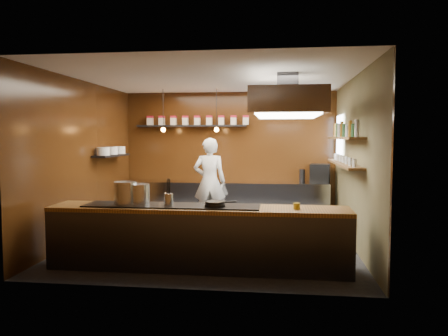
% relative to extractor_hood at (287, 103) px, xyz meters
% --- Properties ---
extents(floor, '(5.00, 5.00, 0.00)m').
position_rel_extractor_hood_xyz_m(floor, '(-1.30, 0.40, -2.51)').
color(floor, black).
rests_on(floor, ground).
extents(back_wall, '(5.00, 0.00, 5.00)m').
position_rel_extractor_hood_xyz_m(back_wall, '(-1.30, 2.90, -1.01)').
color(back_wall, black).
rests_on(back_wall, ground).
extents(left_wall, '(0.00, 5.00, 5.00)m').
position_rel_extractor_hood_xyz_m(left_wall, '(-3.80, 0.40, -1.01)').
color(left_wall, black).
rests_on(left_wall, ground).
extents(right_wall, '(0.00, 5.00, 5.00)m').
position_rel_extractor_hood_xyz_m(right_wall, '(1.20, 0.40, -1.01)').
color(right_wall, brown).
rests_on(right_wall, ground).
extents(ceiling, '(5.00, 5.00, 0.00)m').
position_rel_extractor_hood_xyz_m(ceiling, '(-1.30, 0.40, 0.49)').
color(ceiling, silver).
rests_on(ceiling, back_wall).
extents(window_pane, '(0.00, 1.00, 1.00)m').
position_rel_extractor_hood_xyz_m(window_pane, '(1.15, 2.10, -0.61)').
color(window_pane, white).
rests_on(window_pane, right_wall).
extents(prep_counter, '(4.60, 0.65, 0.90)m').
position_rel_extractor_hood_xyz_m(prep_counter, '(-1.30, 2.57, -2.06)').
color(prep_counter, silver).
rests_on(prep_counter, floor).
extents(pass_counter, '(4.40, 0.72, 0.94)m').
position_rel_extractor_hood_xyz_m(pass_counter, '(-1.30, -1.20, -2.04)').
color(pass_counter, '#38383D').
rests_on(pass_counter, floor).
extents(tin_shelf, '(2.60, 0.26, 0.04)m').
position_rel_extractor_hood_xyz_m(tin_shelf, '(-2.20, 2.76, -0.31)').
color(tin_shelf, black).
rests_on(tin_shelf, back_wall).
extents(plate_shelf, '(0.30, 1.40, 0.04)m').
position_rel_extractor_hood_xyz_m(plate_shelf, '(-3.64, 1.40, -0.96)').
color(plate_shelf, black).
rests_on(plate_shelf, left_wall).
extents(bottle_shelf_upper, '(0.26, 2.80, 0.04)m').
position_rel_extractor_hood_xyz_m(bottle_shelf_upper, '(1.04, 0.70, -0.59)').
color(bottle_shelf_upper, brown).
rests_on(bottle_shelf_upper, right_wall).
extents(bottle_shelf_lower, '(0.26, 2.80, 0.04)m').
position_rel_extractor_hood_xyz_m(bottle_shelf_lower, '(1.04, 0.70, -1.06)').
color(bottle_shelf_lower, brown).
rests_on(bottle_shelf_lower, right_wall).
extents(extractor_hood, '(1.20, 2.00, 0.72)m').
position_rel_extractor_hood_xyz_m(extractor_hood, '(0.00, 0.00, 0.00)').
color(extractor_hood, '#38383D').
rests_on(extractor_hood, ceiling).
extents(pendant_left, '(0.10, 0.10, 0.95)m').
position_rel_extractor_hood_xyz_m(pendant_left, '(-2.70, 2.10, -0.35)').
color(pendant_left, black).
rests_on(pendant_left, ceiling).
extents(pendant_right, '(0.10, 0.10, 0.95)m').
position_rel_extractor_hood_xyz_m(pendant_right, '(-1.50, 2.10, -0.35)').
color(pendant_right, black).
rests_on(pendant_right, ceiling).
extents(storage_tins, '(2.43, 0.13, 0.22)m').
position_rel_extractor_hood_xyz_m(storage_tins, '(-2.05, 2.76, -0.17)').
color(storage_tins, beige).
rests_on(storage_tins, tin_shelf).
extents(plate_stacks, '(0.26, 1.16, 0.16)m').
position_rel_extractor_hood_xyz_m(plate_stacks, '(-3.64, 1.40, -0.86)').
color(plate_stacks, white).
rests_on(plate_stacks, plate_shelf).
extents(bottles, '(0.06, 2.66, 0.24)m').
position_rel_extractor_hood_xyz_m(bottles, '(1.04, 0.70, -0.45)').
color(bottles, silver).
rests_on(bottles, bottle_shelf_upper).
extents(wine_glasses, '(0.07, 2.37, 0.13)m').
position_rel_extractor_hood_xyz_m(wine_glasses, '(1.04, 0.70, -0.97)').
color(wine_glasses, silver).
rests_on(wine_glasses, bottle_shelf_lower).
extents(stockpot_large, '(0.35, 0.35, 0.33)m').
position_rel_extractor_hood_xyz_m(stockpot_large, '(-2.41, -1.20, -1.40)').
color(stockpot_large, '#B0B2B7').
rests_on(stockpot_large, pass_counter).
extents(stockpot_small, '(0.35, 0.35, 0.29)m').
position_rel_extractor_hood_xyz_m(stockpot_small, '(-2.22, -1.13, -1.42)').
color(stockpot_small, silver).
rests_on(stockpot_small, pass_counter).
extents(utensil_crock, '(0.16, 0.16, 0.17)m').
position_rel_extractor_hood_xyz_m(utensil_crock, '(-1.74, -1.24, -1.48)').
color(utensil_crock, silver).
rests_on(utensil_crock, pass_counter).
extents(frying_pan, '(0.45, 0.30, 0.08)m').
position_rel_extractor_hood_xyz_m(frying_pan, '(-1.04, -1.27, -1.53)').
color(frying_pan, black).
rests_on(frying_pan, pass_counter).
extents(butter_jar, '(0.12, 0.12, 0.09)m').
position_rel_extractor_hood_xyz_m(butter_jar, '(0.12, -1.24, -1.54)').
color(butter_jar, gold).
rests_on(butter_jar, pass_counter).
extents(espresso_machine, '(0.49, 0.47, 0.43)m').
position_rel_extractor_hood_xyz_m(espresso_machine, '(0.80, 2.61, -1.39)').
color(espresso_machine, black).
rests_on(espresso_machine, prep_counter).
extents(chef, '(0.75, 0.54, 1.92)m').
position_rel_extractor_hood_xyz_m(chef, '(-1.63, 1.97, -1.55)').
color(chef, white).
rests_on(chef, floor).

